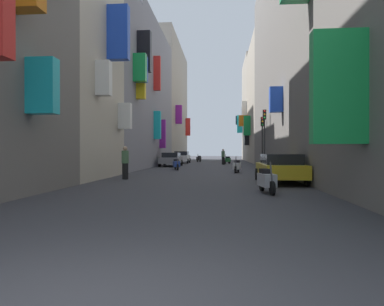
{
  "coord_description": "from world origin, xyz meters",
  "views": [
    {
      "loc": [
        1.27,
        -2.91,
        1.49
      ],
      "look_at": [
        -1.96,
        34.92,
        1.28
      ],
      "focal_mm": 32.16,
      "sensor_mm": 36.0,
      "label": 1
    }
  ],
  "objects_px": {
    "pedestrian_crossing": "(223,157)",
    "traffic_light_near_corner": "(262,134)",
    "scooter_silver": "(267,180)",
    "scooter_white": "(237,166)",
    "scooter_green": "(227,160)",
    "scooter_black": "(199,159)",
    "parked_car_grey": "(171,159)",
    "parked_car_yellow": "(280,167)",
    "parked_car_white": "(182,157)",
    "traffic_light_far_corner": "(264,129)",
    "pedestrian_near_left": "(125,163)",
    "scooter_blue": "(176,164)"
  },
  "relations": [
    {
      "from": "scooter_blue",
      "to": "scooter_black",
      "type": "bearing_deg",
      "value": 88.54
    },
    {
      "from": "parked_car_white",
      "to": "traffic_light_far_corner",
      "type": "distance_m",
      "value": 17.68
    },
    {
      "from": "scooter_green",
      "to": "pedestrian_near_left",
      "type": "xyz_separation_m",
      "value": [
        -5.75,
        -22.58,
        0.41
      ]
    },
    {
      "from": "pedestrian_crossing",
      "to": "parked_car_white",
      "type": "bearing_deg",
      "value": 140.91
    },
    {
      "from": "parked_car_white",
      "to": "traffic_light_near_corner",
      "type": "height_order",
      "value": "traffic_light_near_corner"
    },
    {
      "from": "parked_car_grey",
      "to": "scooter_white",
      "type": "distance_m",
      "value": 11.43
    },
    {
      "from": "parked_car_grey",
      "to": "traffic_light_near_corner",
      "type": "xyz_separation_m",
      "value": [
        8.32,
        -4.89,
        2.21
      ]
    },
    {
      "from": "parked_car_grey",
      "to": "scooter_blue",
      "type": "height_order",
      "value": "parked_car_grey"
    },
    {
      "from": "pedestrian_crossing",
      "to": "scooter_silver",
      "type": "bearing_deg",
      "value": -86.86
    },
    {
      "from": "parked_car_white",
      "to": "traffic_light_far_corner",
      "type": "height_order",
      "value": "traffic_light_far_corner"
    },
    {
      "from": "traffic_light_far_corner",
      "to": "parked_car_white",
      "type": "bearing_deg",
      "value": 117.98
    },
    {
      "from": "parked_car_grey",
      "to": "parked_car_yellow",
      "type": "bearing_deg",
      "value": -65.94
    },
    {
      "from": "parked_car_yellow",
      "to": "scooter_white",
      "type": "height_order",
      "value": "parked_car_yellow"
    },
    {
      "from": "pedestrian_crossing",
      "to": "parked_car_grey",
      "type": "bearing_deg",
      "value": -138.76
    },
    {
      "from": "parked_car_white",
      "to": "traffic_light_near_corner",
      "type": "bearing_deg",
      "value": -58.57
    },
    {
      "from": "parked_car_yellow",
      "to": "traffic_light_near_corner",
      "type": "relative_size",
      "value": 1.04
    },
    {
      "from": "scooter_silver",
      "to": "traffic_light_near_corner",
      "type": "xyz_separation_m",
      "value": [
        1.76,
        16.32,
        2.46
      ]
    },
    {
      "from": "scooter_black",
      "to": "traffic_light_far_corner",
      "type": "xyz_separation_m",
      "value": [
        6.38,
        -20.21,
        2.69
      ]
    },
    {
      "from": "parked_car_yellow",
      "to": "scooter_green",
      "type": "distance_m",
      "value": 24.09
    },
    {
      "from": "pedestrian_crossing",
      "to": "pedestrian_near_left",
      "type": "bearing_deg",
      "value": -104.53
    },
    {
      "from": "scooter_green",
      "to": "scooter_white",
      "type": "height_order",
      "value": "same"
    },
    {
      "from": "scooter_black",
      "to": "traffic_light_near_corner",
      "type": "xyz_separation_m",
      "value": [
        6.44,
        -18.29,
        2.46
      ]
    },
    {
      "from": "traffic_light_far_corner",
      "to": "pedestrian_crossing",
      "type": "bearing_deg",
      "value": 105.36
    },
    {
      "from": "scooter_white",
      "to": "parked_car_white",
      "type": "bearing_deg",
      "value": 108.04
    },
    {
      "from": "pedestrian_near_left",
      "to": "scooter_silver",
      "type": "bearing_deg",
      "value": -38.88
    },
    {
      "from": "parked_car_white",
      "to": "scooter_green",
      "type": "height_order",
      "value": "parked_car_white"
    },
    {
      "from": "scooter_silver",
      "to": "scooter_white",
      "type": "xyz_separation_m",
      "value": [
        -0.54,
        11.51,
        0.0
      ]
    },
    {
      "from": "parked_car_yellow",
      "to": "pedestrian_near_left",
      "type": "height_order",
      "value": "pedestrian_near_left"
    },
    {
      "from": "pedestrian_crossing",
      "to": "traffic_light_near_corner",
      "type": "distance_m",
      "value": 10.14
    },
    {
      "from": "scooter_green",
      "to": "scooter_black",
      "type": "xyz_separation_m",
      "value": [
        -3.75,
        6.65,
        -0.0
      ]
    },
    {
      "from": "parked_car_yellow",
      "to": "pedestrian_near_left",
      "type": "bearing_deg",
      "value": 169.71
    },
    {
      "from": "scooter_white",
      "to": "traffic_light_far_corner",
      "type": "bearing_deg",
      "value": 52.37
    },
    {
      "from": "scooter_silver",
      "to": "parked_car_grey",
      "type": "bearing_deg",
      "value": 107.19
    },
    {
      "from": "pedestrian_crossing",
      "to": "traffic_light_far_corner",
      "type": "distance_m",
      "value": 11.96
    },
    {
      "from": "parked_car_white",
      "to": "scooter_green",
      "type": "xyz_separation_m",
      "value": [
        5.59,
        -1.91,
        -0.31
      ]
    },
    {
      "from": "scooter_white",
      "to": "pedestrian_near_left",
      "type": "xyz_separation_m",
      "value": [
        -6.15,
        -6.12,
        0.41
      ]
    },
    {
      "from": "parked_car_grey",
      "to": "pedestrian_crossing",
      "type": "height_order",
      "value": "pedestrian_crossing"
    },
    {
      "from": "traffic_light_near_corner",
      "to": "traffic_light_far_corner",
      "type": "distance_m",
      "value": 1.93
    },
    {
      "from": "scooter_silver",
      "to": "pedestrian_crossing",
      "type": "bearing_deg",
      "value": 93.14
    },
    {
      "from": "scooter_silver",
      "to": "scooter_black",
      "type": "relative_size",
      "value": 1.02
    },
    {
      "from": "scooter_blue",
      "to": "pedestrian_crossing",
      "type": "bearing_deg",
      "value": 70.98
    },
    {
      "from": "scooter_green",
      "to": "traffic_light_far_corner",
      "type": "xyz_separation_m",
      "value": [
        2.63,
        -13.56,
        2.69
      ]
    },
    {
      "from": "scooter_silver",
      "to": "traffic_light_far_corner",
      "type": "relative_size",
      "value": 0.39
    },
    {
      "from": "parked_car_yellow",
      "to": "traffic_light_far_corner",
      "type": "bearing_deg",
      "value": 86.93
    },
    {
      "from": "pedestrian_near_left",
      "to": "traffic_light_far_corner",
      "type": "height_order",
      "value": "traffic_light_far_corner"
    },
    {
      "from": "traffic_light_near_corner",
      "to": "traffic_light_far_corner",
      "type": "height_order",
      "value": "traffic_light_far_corner"
    },
    {
      "from": "traffic_light_far_corner",
      "to": "pedestrian_near_left",
      "type": "bearing_deg",
      "value": -132.91
    },
    {
      "from": "scooter_green",
      "to": "scooter_black",
      "type": "bearing_deg",
      "value": 119.42
    },
    {
      "from": "parked_car_yellow",
      "to": "scooter_black",
      "type": "height_order",
      "value": "parked_car_yellow"
    },
    {
      "from": "scooter_green",
      "to": "parked_car_yellow",
      "type": "bearing_deg",
      "value": -85.07
    }
  ]
}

